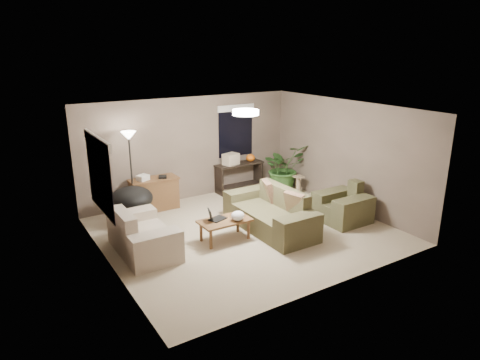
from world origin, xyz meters
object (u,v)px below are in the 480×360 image
armchair (343,207)px  papasan_chair (132,202)px  houseplant (283,172)px  floor_lamp (129,146)px  main_sofa (271,215)px  console_table (239,175)px  loveseat (142,237)px  coffee_table (225,223)px  desk (155,194)px  cat_scratching_post (298,187)px

armchair → papasan_chair: armchair is taller
houseplant → floor_lamp: bearing=175.1°
main_sofa → console_table: 2.55m
armchair → houseplant: (0.18, 2.34, 0.18)m
loveseat → houseplant: (4.39, 1.49, 0.18)m
console_table → floor_lamp: bearing=-175.6°
main_sofa → armchair: size_ratio=2.20×
main_sofa → floor_lamp: (-2.17, 2.22, 1.30)m
loveseat → coffee_table: 1.59m
papasan_chair → houseplant: (4.09, 0.05, 0.02)m
main_sofa → papasan_chair: size_ratio=2.23×
loveseat → floor_lamp: size_ratio=0.84×
coffee_table → desk: 2.36m
main_sofa → cat_scratching_post: 2.29m
console_table → cat_scratching_post: (1.10, -1.08, -0.22)m
armchair → desk: armchair is taller
coffee_table → floor_lamp: (-1.08, 2.18, 1.24)m
loveseat → floor_lamp: bearing=75.7°
main_sofa → armchair: same height
papasan_chair → cat_scratching_post: 4.21m
loveseat → houseplant: houseplant is taller
main_sofa → floor_lamp: size_ratio=1.15×
armchair → floor_lamp: floor_lamp is taller
desk → floor_lamp: bearing=-168.1°
houseplant → papasan_chair: bearing=-179.3°
main_sofa → papasan_chair: (-2.33, 1.82, 0.17)m
floor_lamp → houseplant: bearing=-4.9°
coffee_table → cat_scratching_post: bearing=24.4°
coffee_table → floor_lamp: size_ratio=0.52×
coffee_table → houseplant: (2.85, 1.84, 0.12)m
console_table → cat_scratching_post: bearing=-44.4°
console_table → floor_lamp: 3.14m
armchair → coffee_table: armchair is taller
coffee_table → papasan_chair: (-1.24, 1.79, 0.11)m
loveseat → cat_scratching_post: bearing=12.3°
console_table → main_sofa: bearing=-106.9°
floor_lamp → houseplant: 4.10m
desk → floor_lamp: size_ratio=0.58×
loveseat → console_table: size_ratio=1.23×
main_sofa → houseplant: 2.58m
main_sofa → desk: 2.85m
console_table → desk: bearing=-177.3°
armchair → cat_scratching_post: bearing=81.7°
papasan_chair → desk: bearing=35.7°
armchair → houseplant: houseplant is taller
houseplant → cat_scratching_post: houseplant is taller
coffee_table → desk: (-0.55, 2.30, 0.02)m
coffee_table → papasan_chair: papasan_chair is taller
desk → loveseat: bearing=-117.3°
coffee_table → houseplant: houseplant is taller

